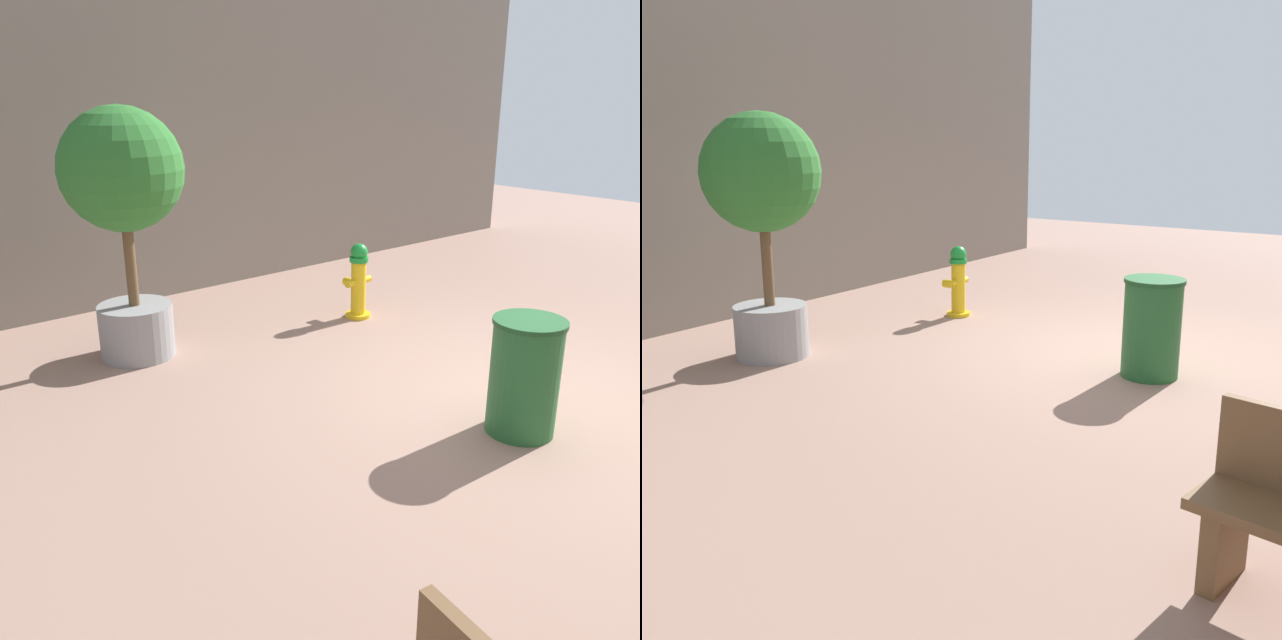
% 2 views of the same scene
% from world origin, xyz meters
% --- Properties ---
extents(ground_plane, '(23.40, 23.40, 0.00)m').
position_xyz_m(ground_plane, '(0.00, 0.00, 0.00)').
color(ground_plane, '#9E7A6B').
extents(fire_hydrant, '(0.38, 0.41, 0.92)m').
position_xyz_m(fire_hydrant, '(2.52, -0.44, 0.46)').
color(fire_hydrant, gold).
rests_on(fire_hydrant, ground_plane).
extents(planter_tree, '(1.20, 1.20, 2.53)m').
position_xyz_m(planter_tree, '(3.10, 2.18, 1.67)').
color(planter_tree, gray).
rests_on(planter_tree, ground_plane).
extents(trash_bin, '(0.58, 0.58, 0.97)m').
position_xyz_m(trash_bin, '(-0.45, 0.53, 0.49)').
color(trash_bin, '#266633').
rests_on(trash_bin, ground_plane).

